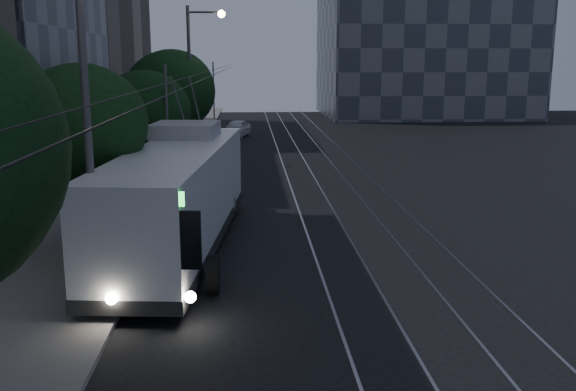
# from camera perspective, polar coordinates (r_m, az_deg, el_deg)

# --- Properties ---
(ground) EXTENTS (120.00, 120.00, 0.00)m
(ground) POSITION_cam_1_polar(r_m,az_deg,el_deg) (19.17, 2.04, -6.84)
(ground) COLOR black
(ground) RESTS_ON ground
(sidewalk) EXTENTS (5.00, 90.00, 0.15)m
(sidewalk) POSITION_cam_1_polar(r_m,az_deg,el_deg) (38.96, -11.97, 2.69)
(sidewalk) COLOR gray
(sidewalk) RESTS_ON ground
(tram_rails) EXTENTS (4.52, 90.00, 0.02)m
(tram_rails) POSITION_cam_1_polar(r_m,az_deg,el_deg) (38.80, 2.82, 2.79)
(tram_rails) COLOR gray
(tram_rails) RESTS_ON ground
(overhead_wires) EXTENTS (2.23, 90.00, 6.00)m
(overhead_wires) POSITION_cam_1_polar(r_m,az_deg,el_deg) (38.29, -8.42, 7.78)
(overhead_wires) COLOR black
(overhead_wires) RESTS_ON ground
(building_distant_right) EXTENTS (22.00, 18.00, 24.00)m
(building_distant_right) POSITION_cam_1_polar(r_m,az_deg,el_deg) (75.93, 12.00, 16.10)
(building_distant_right) COLOR #3B414B
(building_distant_right) RESTS_ON ground
(trolleybus) EXTENTS (3.99, 13.20, 5.63)m
(trolleybus) POSITION_cam_1_polar(r_m,az_deg,el_deg) (21.28, -9.68, -0.05)
(trolleybus) COLOR silver
(trolleybus) RESTS_ON ground
(pickup_silver) EXTENTS (4.46, 6.77, 1.73)m
(pickup_silver) POSITION_cam_1_polar(r_m,az_deg,el_deg) (26.71, -8.87, 0.34)
(pickup_silver) COLOR #AFB2B7
(pickup_silver) RESTS_ON ground
(car_white_a) EXTENTS (2.84, 4.91, 1.57)m
(car_white_a) POSITION_cam_1_polar(r_m,az_deg,el_deg) (35.57, -7.55, 3.14)
(car_white_a) COLOR silver
(car_white_a) RESTS_ON ground
(car_white_b) EXTENTS (2.51, 4.83, 1.34)m
(car_white_b) POSITION_cam_1_polar(r_m,az_deg,el_deg) (42.49, -6.96, 4.42)
(car_white_b) COLOR silver
(car_white_b) RESTS_ON ground
(car_white_c) EXTENTS (1.79, 3.89, 1.24)m
(car_white_c) POSITION_cam_1_polar(r_m,az_deg,el_deg) (42.99, -6.85, 4.44)
(car_white_c) COLOR silver
(car_white_c) RESTS_ON ground
(car_white_d) EXTENTS (2.61, 4.37, 1.39)m
(car_white_d) POSITION_cam_1_polar(r_m,az_deg,el_deg) (52.82, -4.58, 5.96)
(car_white_d) COLOR white
(car_white_d) RESTS_ON ground
(tree_1) EXTENTS (4.12, 4.12, 6.10)m
(tree_1) POSITION_cam_1_polar(r_m,az_deg,el_deg) (21.12, -17.89, 6.06)
(tree_1) COLOR black
(tree_1) RESTS_ON ground
(tree_2) EXTENTS (4.23, 4.23, 5.75)m
(tree_2) POSITION_cam_1_polar(r_m,az_deg,el_deg) (30.20, -12.62, 7.22)
(tree_2) COLOR black
(tree_2) RESTS_ON ground
(tree_3) EXTENTS (5.49, 5.49, 6.78)m
(tree_3) POSITION_cam_1_polar(r_m,az_deg,el_deg) (40.29, -10.42, 9.09)
(tree_3) COLOR black
(tree_3) RESTS_ON ground
(tree_4) EXTENTS (5.43, 5.43, 6.88)m
(tree_4) POSITION_cam_1_polar(r_m,az_deg,el_deg) (42.76, -10.25, 9.42)
(tree_4) COLOR black
(tree_4) RESTS_ON ground
(tree_5) EXTENTS (4.21, 4.21, 6.19)m
(tree_5) POSITION_cam_1_polar(r_m,az_deg,el_deg) (55.50, -9.11, 9.84)
(tree_5) COLOR black
(tree_5) RESTS_ON ground
(streetlamp_near) EXTENTS (2.30, 0.44, 9.42)m
(streetlamp_near) POSITION_cam_1_polar(r_m,az_deg,el_deg) (16.62, -16.27, 9.88)
(streetlamp_near) COLOR #57575A
(streetlamp_near) RESTS_ON ground
(streetlamp_far) EXTENTS (2.27, 0.44, 9.27)m
(streetlamp_far) POSITION_cam_1_polar(r_m,az_deg,el_deg) (39.01, -8.15, 11.03)
(streetlamp_far) COLOR #57575A
(streetlamp_far) RESTS_ON ground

